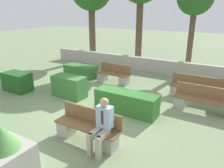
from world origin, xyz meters
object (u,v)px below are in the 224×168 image
at_px(bench_front, 87,129).
at_px(planter_corner_right, 4,154).
at_px(bench_back, 206,102).
at_px(person_seated_man, 102,123).
at_px(bench_left_side, 196,90).
at_px(bench_right_side, 114,76).

distance_m(bench_front, planter_corner_right, 1.99).
distance_m(bench_back, person_seated_man, 3.98).
height_order(bench_back, person_seated_man, person_seated_man).
bearing_deg(planter_corner_right, bench_back, 60.01).
xyz_separation_m(bench_left_side, bench_back, (0.49, -1.09, 0.00)).
distance_m(person_seated_man, planter_corner_right, 2.14).
height_order(person_seated_man, planter_corner_right, person_seated_man).
xyz_separation_m(bench_left_side, bench_right_side, (-3.73, 0.04, -0.02)).
distance_m(bench_front, bench_right_side, 4.89).
bearing_deg(person_seated_man, planter_corner_right, -125.63).
bearing_deg(bench_front, bench_back, 55.29).
distance_m(bench_left_side, bench_back, 1.20).
bearing_deg(bench_back, person_seated_man, -128.57).
xyz_separation_m(bench_front, bench_back, (2.35, 3.39, 0.01)).
height_order(bench_left_side, bench_right_side, same).
distance_m(bench_right_side, bench_back, 4.37).
height_order(bench_left_side, person_seated_man, person_seated_man).
xyz_separation_m(bench_back, person_seated_man, (-1.80, -3.53, 0.40)).
bearing_deg(bench_back, bench_left_side, 102.72).
bearing_deg(bench_right_side, person_seated_man, -73.39).
bearing_deg(bench_right_side, bench_left_side, -11.45).
bearing_deg(bench_front, planter_corner_right, -110.16).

